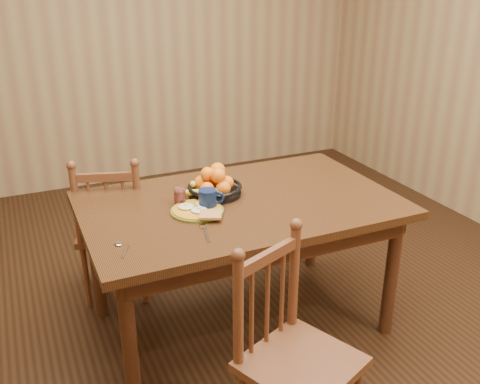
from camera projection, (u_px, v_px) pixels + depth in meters
name	position (u px, v px, depth m)	size (l,w,h in m)	color
room	(240.00, 85.00, 2.52)	(4.52, 5.02, 2.72)	black
dining_table	(240.00, 216.00, 2.78)	(1.60, 1.00, 0.75)	black
chair_far	(113.00, 230.00, 3.15)	(0.50, 0.49, 0.89)	#4D2717
chair_near	(293.00, 356.00, 2.11)	(0.53, 0.52, 0.91)	#4D2717
breakfast_plate	(198.00, 210.00, 2.62)	(0.26, 0.30, 0.04)	#59601E
fork	(205.00, 232.00, 2.42)	(0.05, 0.18, 0.00)	silver
spoon	(121.00, 246.00, 2.29)	(0.06, 0.15, 0.01)	silver
coffee_mug	(209.00, 199.00, 2.65)	(0.13, 0.09, 0.10)	#0B193D
juice_glass	(180.00, 197.00, 2.70)	(0.06, 0.06, 0.09)	silver
fruit_bowl	(214.00, 185.00, 2.81)	(0.29, 0.29, 0.17)	black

